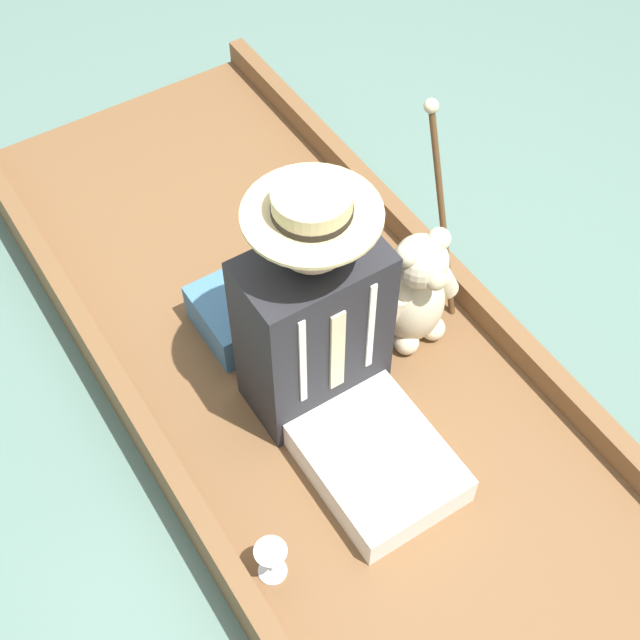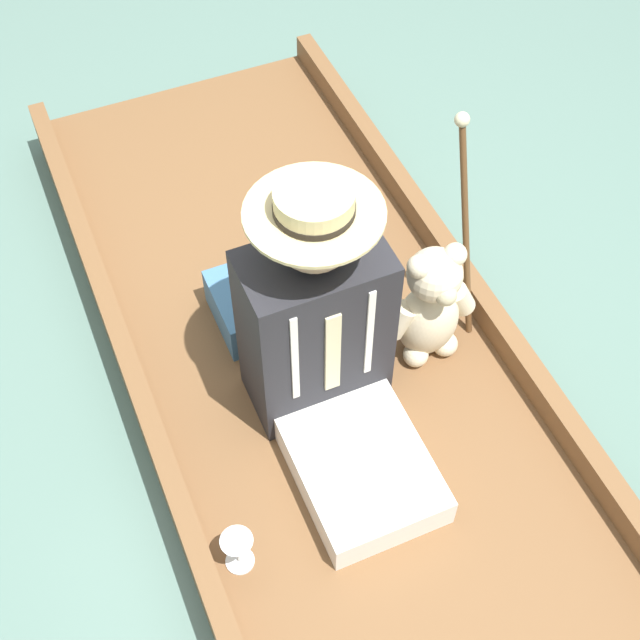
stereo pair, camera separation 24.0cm
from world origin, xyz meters
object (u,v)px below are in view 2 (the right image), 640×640
(seated_person, at_px, (325,344))
(wine_glass, at_px, (237,546))
(walking_cane, at_px, (465,209))
(teddy_bear, at_px, (431,306))

(seated_person, bearing_deg, wine_glass, 47.58)
(seated_person, relative_size, walking_cane, 1.16)
(wine_glass, bearing_deg, teddy_bear, -150.81)
(seated_person, height_order, teddy_bear, seated_person)
(teddy_bear, distance_m, walking_cane, 0.30)
(wine_glass, bearing_deg, seated_person, -138.01)
(walking_cane, bearing_deg, seated_person, 21.54)
(seated_person, distance_m, walking_cane, 0.59)
(teddy_bear, relative_size, walking_cane, 0.63)
(teddy_bear, height_order, wine_glass, teddy_bear)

